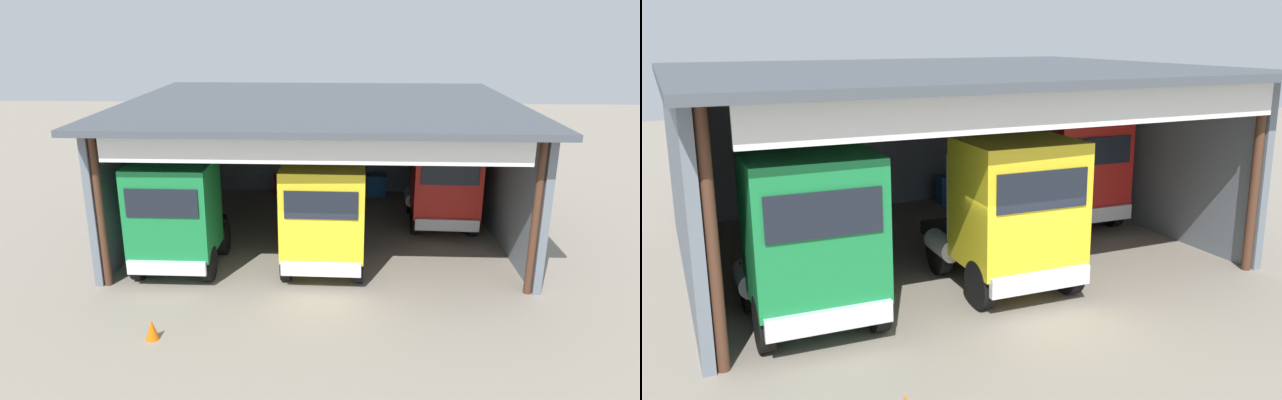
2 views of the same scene
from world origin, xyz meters
TOP-DOWN VIEW (x-y plane):
  - ground_plane at (0.00, 0.00)m, footprint 80.00×80.00m
  - workshop_shed at (0.00, 6.16)m, footprint 14.05×11.94m
  - truck_green_left_bay at (-4.53, 1.32)m, footprint 2.73×4.52m
  - truck_yellow_center_bay at (0.19, 1.51)m, footprint 2.75×5.10m
  - truck_red_right_bay at (4.71, 5.79)m, footprint 2.67×5.05m
  - oil_drum at (-2.15, 9.83)m, footprint 0.58×0.58m
  - tool_cart at (2.36, 9.93)m, footprint 0.90×0.60m
  - traffic_cone at (-4.08, -2.95)m, footprint 0.36×0.36m

SIDE VIEW (x-z plane):
  - ground_plane at x=0.00m, z-range 0.00..0.00m
  - traffic_cone at x=-4.08m, z-range 0.00..0.56m
  - oil_drum at x=-2.15m, z-range 0.00..0.93m
  - tool_cart at x=2.36m, z-range 0.00..1.00m
  - truck_red_right_bay at x=4.71m, z-range 0.11..3.62m
  - truck_yellow_center_bay at x=0.19m, z-range 0.06..3.73m
  - truck_green_left_bay at x=-4.53m, z-range 0.09..3.81m
  - workshop_shed at x=0.00m, z-range 1.05..6.16m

